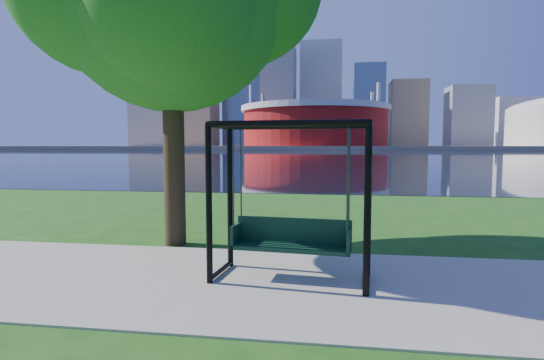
# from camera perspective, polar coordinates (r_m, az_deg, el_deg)

# --- Properties ---
(ground) EXTENTS (900.00, 900.00, 0.00)m
(ground) POSITION_cam_1_polar(r_m,az_deg,el_deg) (7.46, -1.92, -12.46)
(ground) COLOR #1E5114
(ground) RESTS_ON ground
(path) EXTENTS (120.00, 4.00, 0.03)m
(path) POSITION_cam_1_polar(r_m,az_deg,el_deg) (6.99, -2.68, -13.53)
(path) COLOR #9E937F
(path) RESTS_ON ground
(river) EXTENTS (900.00, 180.00, 0.02)m
(river) POSITION_cam_1_polar(r_m,az_deg,el_deg) (109.04, 7.76, 3.47)
(river) COLOR black
(river) RESTS_ON ground
(far_bank) EXTENTS (900.00, 228.00, 2.00)m
(far_bank) POSITION_cam_1_polar(r_m,az_deg,el_deg) (313.02, 8.21, 4.39)
(far_bank) COLOR #937F60
(far_bank) RESTS_ON ground
(stadium) EXTENTS (83.00, 83.00, 32.00)m
(stadium) POSITION_cam_1_polar(r_m,az_deg,el_deg) (242.58, 5.80, 7.48)
(stadium) COLOR maroon
(stadium) RESTS_ON far_bank
(skyline) EXTENTS (392.00, 66.00, 96.50)m
(skyline) POSITION_cam_1_polar(r_m,az_deg,el_deg) (328.19, 7.54, 10.51)
(skyline) COLOR gray
(skyline) RESTS_ON far_bank
(swing) EXTENTS (2.60, 1.32, 2.57)m
(swing) POSITION_cam_1_polar(r_m,az_deg,el_deg) (6.84, 2.62, -3.35)
(swing) COLOR black
(swing) RESTS_ON ground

